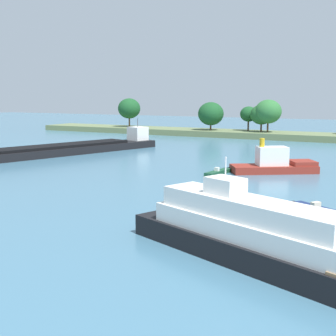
{
  "coord_description": "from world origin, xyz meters",
  "views": [
    {
      "loc": [
        34.16,
        -18.18,
        10.64
      ],
      "look_at": [
        5.78,
        34.72,
        1.2
      ],
      "focal_mm": 49.23,
      "sensor_mm": 36.0,
      "label": 1
    }
  ],
  "objects_px": {
    "white_riverboat": "(252,235)",
    "small_motorboat": "(312,209)",
    "fishing_skiff": "(218,172)",
    "tugboat": "(275,164)",
    "cargo_barge": "(74,148)"
  },
  "relations": [
    {
      "from": "fishing_skiff",
      "to": "cargo_barge",
      "type": "distance_m",
      "value": 33.92
    },
    {
      "from": "white_riverboat",
      "to": "small_motorboat",
      "type": "bearing_deg",
      "value": 86.63
    },
    {
      "from": "small_motorboat",
      "to": "tugboat",
      "type": "bearing_deg",
      "value": 113.82
    },
    {
      "from": "white_riverboat",
      "to": "tugboat",
      "type": "distance_m",
      "value": 36.6
    },
    {
      "from": "white_riverboat",
      "to": "cargo_barge",
      "type": "height_order",
      "value": "white_riverboat"
    },
    {
      "from": "fishing_skiff",
      "to": "white_riverboat",
      "type": "relative_size",
      "value": 0.31
    },
    {
      "from": "fishing_skiff",
      "to": "cargo_barge",
      "type": "xyz_separation_m",
      "value": [
        -32.71,
        8.95,
        0.71
      ]
    },
    {
      "from": "white_riverboat",
      "to": "tugboat",
      "type": "xyz_separation_m",
      "value": [
        -8.19,
        35.66,
        -0.59
      ]
    },
    {
      "from": "small_motorboat",
      "to": "tugboat",
      "type": "relative_size",
      "value": 0.41
    },
    {
      "from": "white_riverboat",
      "to": "tugboat",
      "type": "height_order",
      "value": "white_riverboat"
    },
    {
      "from": "white_riverboat",
      "to": "fishing_skiff",
      "type": "bearing_deg",
      "value": 115.66
    },
    {
      "from": "white_riverboat",
      "to": "tugboat",
      "type": "relative_size",
      "value": 1.66
    },
    {
      "from": "fishing_skiff",
      "to": "small_motorboat",
      "type": "height_order",
      "value": "small_motorboat"
    },
    {
      "from": "fishing_skiff",
      "to": "white_riverboat",
      "type": "height_order",
      "value": "white_riverboat"
    },
    {
      "from": "small_motorboat",
      "to": "fishing_skiff",
      "type": "bearing_deg",
      "value": 135.28
    }
  ]
}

